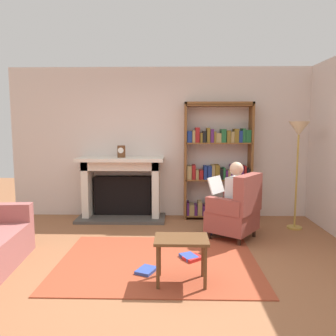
{
  "coord_description": "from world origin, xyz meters",
  "views": [
    {
      "loc": [
        0.22,
        -3.63,
        1.64
      ],
      "look_at": [
        0.1,
        1.2,
        1.05
      ],
      "focal_mm": 36.03,
      "sensor_mm": 36.0,
      "label": 1
    }
  ],
  "objects": [
    {
      "name": "bookshelf",
      "position": [
        0.96,
        2.33,
        0.97
      ],
      "size": [
        1.19,
        0.32,
        2.07
      ],
      "color": "brown",
      "rests_on": "ground"
    },
    {
      "name": "area_rug",
      "position": [
        0.0,
        0.3,
        0.01
      ],
      "size": [
        2.4,
        1.8,
        0.01
      ],
      "primitive_type": "cube",
      "color": "#9E4128",
      "rests_on": "ground"
    },
    {
      "name": "side_table",
      "position": [
        0.28,
        -0.24,
        0.41
      ],
      "size": [
        0.56,
        0.39,
        0.49
      ],
      "color": "brown",
      "rests_on": "ground"
    },
    {
      "name": "mantel_clock",
      "position": [
        -0.74,
        2.2,
        1.21
      ],
      "size": [
        0.14,
        0.14,
        0.21
      ],
      "color": "brown",
      "rests_on": "fireplace"
    },
    {
      "name": "back_wall",
      "position": [
        0.0,
        2.55,
        1.35
      ],
      "size": [
        5.6,
        0.1,
        2.7
      ],
      "primitive_type": "cube",
      "color": "beige",
      "rests_on": "ground"
    },
    {
      "name": "ground",
      "position": [
        0.0,
        0.0,
        0.0
      ],
      "size": [
        14.0,
        14.0,
        0.0
      ],
      "primitive_type": "plane",
      "color": "#955D3B"
    },
    {
      "name": "armchair_reading",
      "position": [
        1.1,
        1.2,
        0.42
      ],
      "size": [
        0.88,
        0.88,
        0.97
      ],
      "rotation": [
        0.0,
        0.0,
        4.09
      ],
      "color": "#331E14",
      "rests_on": "ground"
    },
    {
      "name": "seated_reader",
      "position": [
        1.01,
        1.27,
        0.62
      ],
      "size": [
        0.59,
        0.56,
        1.14
      ],
      "rotation": [
        0.0,
        0.0,
        4.09
      ],
      "color": "silver",
      "rests_on": "ground"
    },
    {
      "name": "floor_lamp",
      "position": [
        2.15,
        1.74,
        1.46
      ],
      "size": [
        0.32,
        0.32,
        1.73
      ],
      "color": "#B7933F",
      "rests_on": "ground"
    },
    {
      "name": "fireplace",
      "position": [
        -0.75,
        2.3,
        0.59
      ],
      "size": [
        1.55,
        0.64,
        1.11
      ],
      "color": "#4C4742",
      "rests_on": "ground"
    },
    {
      "name": "scattered_books",
      "position": [
        0.23,
        0.26,
        0.03
      ],
      "size": [
        0.81,
        0.69,
        0.04
      ],
      "color": "#334CA5",
      "rests_on": "area_rug"
    }
  ]
}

